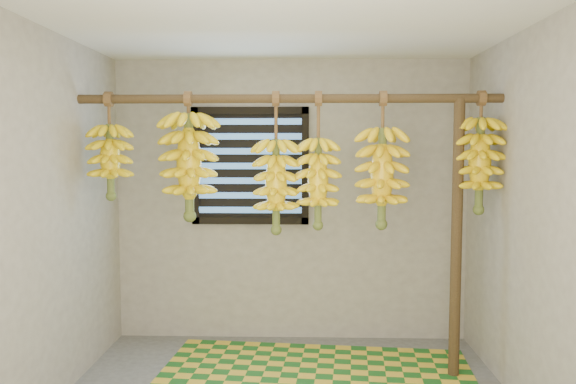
{
  "coord_description": "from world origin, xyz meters",
  "views": [
    {
      "loc": [
        0.11,
        -3.3,
        1.65
      ],
      "look_at": [
        0.0,
        0.55,
        1.35
      ],
      "focal_mm": 35.0,
      "sensor_mm": 36.0,
      "label": 1
    }
  ],
  "objects_px": {
    "banana_bunch_e": "(382,178)",
    "support_post": "(456,240)",
    "banana_bunch_a": "(110,161)",
    "banana_bunch_b": "(189,166)",
    "banana_bunch_c": "(276,186)",
    "banana_bunch_f": "(480,165)",
    "banana_bunch_d": "(318,183)"
  },
  "relations": [
    {
      "from": "banana_bunch_e",
      "to": "support_post",
      "type": "bearing_deg",
      "value": -0.0
    },
    {
      "from": "banana_bunch_a",
      "to": "banana_bunch_b",
      "type": "relative_size",
      "value": 0.84
    },
    {
      "from": "support_post",
      "to": "banana_bunch_e",
      "type": "distance_m",
      "value": 0.69
    },
    {
      "from": "support_post",
      "to": "banana_bunch_e",
      "type": "height_order",
      "value": "banana_bunch_e"
    },
    {
      "from": "banana_bunch_c",
      "to": "banana_bunch_f",
      "type": "distance_m",
      "value": 1.45
    },
    {
      "from": "support_post",
      "to": "banana_bunch_f",
      "type": "height_order",
      "value": "banana_bunch_f"
    },
    {
      "from": "banana_bunch_f",
      "to": "banana_bunch_a",
      "type": "bearing_deg",
      "value": -180.0
    },
    {
      "from": "support_post",
      "to": "banana_bunch_a",
      "type": "height_order",
      "value": "banana_bunch_a"
    },
    {
      "from": "support_post",
      "to": "banana_bunch_f",
      "type": "xyz_separation_m",
      "value": [
        0.15,
        0.0,
        0.53
      ]
    },
    {
      "from": "support_post",
      "to": "banana_bunch_b",
      "type": "relative_size",
      "value": 2.21
    },
    {
      "from": "banana_bunch_a",
      "to": "banana_bunch_c",
      "type": "relative_size",
      "value": 0.76
    },
    {
      "from": "banana_bunch_c",
      "to": "banana_bunch_a",
      "type": "bearing_deg",
      "value": 180.0
    },
    {
      "from": "banana_bunch_a",
      "to": "banana_bunch_c",
      "type": "xyz_separation_m",
      "value": [
        1.19,
        0.0,
        -0.17
      ]
    },
    {
      "from": "banana_bunch_d",
      "to": "banana_bunch_f",
      "type": "bearing_deg",
      "value": 0.0
    },
    {
      "from": "banana_bunch_d",
      "to": "banana_bunch_e",
      "type": "xyz_separation_m",
      "value": [
        0.45,
        0.0,
        0.04
      ]
    },
    {
      "from": "banana_bunch_b",
      "to": "banana_bunch_c",
      "type": "distance_m",
      "value": 0.64
    },
    {
      "from": "banana_bunch_f",
      "to": "support_post",
      "type": "bearing_deg",
      "value": 180.0
    },
    {
      "from": "banana_bunch_e",
      "to": "banana_bunch_b",
      "type": "bearing_deg",
      "value": -180.0
    },
    {
      "from": "banana_bunch_c",
      "to": "banana_bunch_e",
      "type": "distance_m",
      "value": 0.76
    },
    {
      "from": "banana_bunch_c",
      "to": "banana_bunch_b",
      "type": "bearing_deg",
      "value": 180.0
    },
    {
      "from": "banana_bunch_d",
      "to": "banana_bunch_e",
      "type": "bearing_deg",
      "value": 0.0
    },
    {
      "from": "banana_bunch_a",
      "to": "banana_bunch_b",
      "type": "bearing_deg",
      "value": 0.0
    },
    {
      "from": "banana_bunch_e",
      "to": "banana_bunch_f",
      "type": "bearing_deg",
      "value": -0.0
    },
    {
      "from": "banana_bunch_b",
      "to": "banana_bunch_c",
      "type": "relative_size",
      "value": 0.9
    },
    {
      "from": "banana_bunch_c",
      "to": "banana_bunch_f",
      "type": "xyz_separation_m",
      "value": [
        1.44,
        0.0,
        0.15
      ]
    },
    {
      "from": "banana_bunch_e",
      "to": "banana_bunch_d",
      "type": "bearing_deg",
      "value": -180.0
    },
    {
      "from": "banana_bunch_a",
      "to": "banana_bunch_e",
      "type": "height_order",
      "value": "same"
    },
    {
      "from": "banana_bunch_a",
      "to": "banana_bunch_f",
      "type": "distance_m",
      "value": 2.63
    },
    {
      "from": "banana_bunch_a",
      "to": "banana_bunch_c",
      "type": "bearing_deg",
      "value": 0.0
    },
    {
      "from": "banana_bunch_b",
      "to": "banana_bunch_f",
      "type": "bearing_deg",
      "value": 0.0
    },
    {
      "from": "banana_bunch_e",
      "to": "banana_bunch_f",
      "type": "distance_m",
      "value": 0.69
    },
    {
      "from": "support_post",
      "to": "banana_bunch_a",
      "type": "relative_size",
      "value": 2.62
    }
  ]
}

